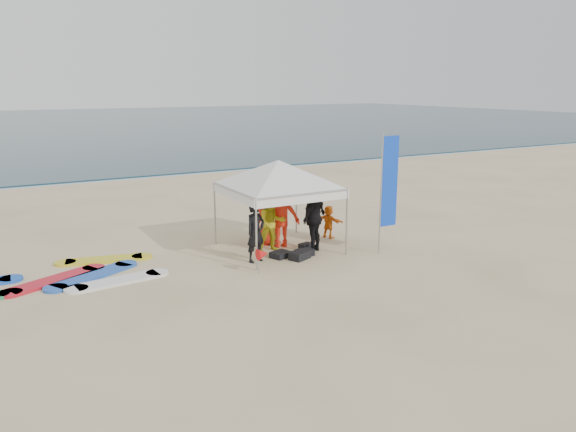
% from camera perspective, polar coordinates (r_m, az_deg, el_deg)
% --- Properties ---
extents(ground, '(120.00, 120.00, 0.00)m').
position_cam_1_polar(ground, '(12.41, 2.48, -8.25)').
color(ground, beige).
rests_on(ground, ground).
extents(ocean, '(160.00, 84.00, 0.08)m').
position_cam_1_polar(ocean, '(70.22, -24.46, 8.38)').
color(ocean, '#0C2633').
rests_on(ocean, ground).
extents(shoreline_foam, '(160.00, 1.20, 0.01)m').
position_cam_1_polar(shoreline_foam, '(29.02, -16.77, 3.66)').
color(shoreline_foam, silver).
rests_on(shoreline_foam, ground).
extents(person_black_a, '(0.67, 0.53, 1.60)m').
position_cam_1_polar(person_black_a, '(14.61, -3.31, -1.64)').
color(person_black_a, black).
rests_on(person_black_a, ground).
extents(person_yellow, '(0.88, 0.73, 1.62)m').
position_cam_1_polar(person_yellow, '(15.50, -1.66, -0.71)').
color(person_yellow, gold).
rests_on(person_yellow, ground).
extents(person_orange_a, '(1.29, 0.88, 1.85)m').
position_cam_1_polar(person_orange_a, '(15.94, -0.77, 0.10)').
color(person_orange_a, red).
rests_on(person_orange_a, ground).
extents(person_black_b, '(1.22, 1.01, 1.95)m').
position_cam_1_polar(person_black_b, '(15.46, 2.66, -0.12)').
color(person_black_b, black).
rests_on(person_black_b, ground).
extents(person_orange_b, '(1.01, 0.92, 1.73)m').
position_cam_1_polar(person_orange_b, '(16.22, -2.12, 0.11)').
color(person_orange_b, red).
rests_on(person_orange_b, ground).
extents(person_seated, '(0.59, 0.97, 1.00)m').
position_cam_1_polar(person_seated, '(16.98, 4.14, -0.59)').
color(person_seated, orange).
rests_on(person_seated, ground).
extents(canopy_tent, '(3.84, 3.84, 2.90)m').
position_cam_1_polar(canopy_tent, '(15.36, -0.98, 5.66)').
color(canopy_tent, '#A5A5A8').
rests_on(canopy_tent, ground).
extents(feather_flag, '(0.56, 0.04, 3.31)m').
position_cam_1_polar(feather_flag, '(15.40, 10.18, 3.31)').
color(feather_flag, '#A5A5A8').
rests_on(feather_flag, ground).
extents(marker_pennant, '(0.28, 0.28, 0.64)m').
position_cam_1_polar(marker_pennant, '(13.76, -2.58, -3.89)').
color(marker_pennant, '#A5A5A8').
rests_on(marker_pennant, ground).
extents(gear_pile, '(1.44, 1.07, 0.22)m').
position_cam_1_polar(gear_pile, '(15.20, 0.89, -3.79)').
color(gear_pile, black).
rests_on(gear_pile, ground).
extents(surfboard_spread, '(5.61, 2.69, 0.07)m').
position_cam_1_polar(surfboard_spread, '(14.45, -23.33, -6.08)').
color(surfboard_spread, blue).
rests_on(surfboard_spread, ground).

